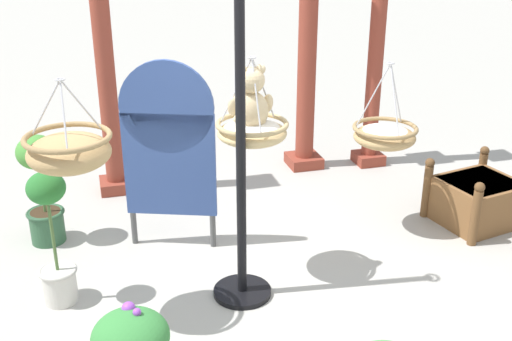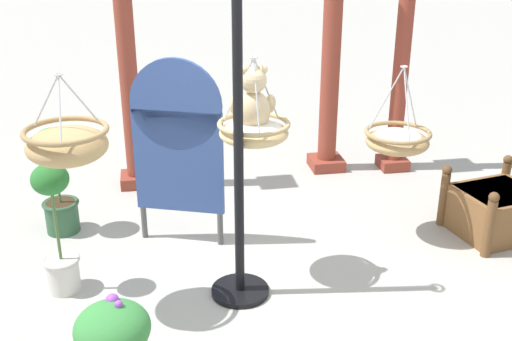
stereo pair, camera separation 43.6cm
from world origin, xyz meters
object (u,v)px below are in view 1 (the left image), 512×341
hanging_basket_right_low (385,135)px  hanging_basket_with_teddy (252,131)px  display_pole_central (241,196)px  greenhouse_pillar_right (376,48)px  hanging_basket_left_high (69,151)px  greenhouse_pillar_far_back (106,74)px  wooden_planter_box (478,199)px  teddy_bear (251,103)px  greenhouse_pillar_left (307,56)px  potted_plant_flowering_red (42,187)px  display_sign_board (168,142)px  potted_plant_bushy_green (53,241)px

hanging_basket_right_low → hanging_basket_with_teddy: bearing=-162.1°
display_pole_central → greenhouse_pillar_right: 3.05m
hanging_basket_left_high → greenhouse_pillar_far_back: (0.35, 2.24, -0.07)m
hanging_basket_with_teddy → wooden_planter_box: size_ratio=0.73×
hanging_basket_with_teddy → teddy_bear: (0.00, 0.02, 0.21)m
greenhouse_pillar_far_back → wooden_planter_box: (3.18, -1.64, -1.01)m
teddy_bear → greenhouse_pillar_left: bearing=59.9°
hanging_basket_right_low → greenhouse_pillar_left: bearing=94.2°
wooden_planter_box → potted_plant_flowering_red: size_ratio=0.89×
teddy_bear → display_sign_board: size_ratio=0.30×
greenhouse_pillar_left → display_sign_board: (-1.71, -1.41, -0.30)m
display_sign_board → greenhouse_pillar_left: bearing=39.4°
hanging_basket_left_high → hanging_basket_with_teddy: bearing=12.8°
greenhouse_pillar_left → potted_plant_bushy_green: 3.42m
display_pole_central → potted_plant_bushy_green: display_pole_central is taller
display_sign_board → wooden_planter_box: bearing=-7.0°
greenhouse_pillar_right → potted_plant_bushy_green: bearing=-150.8°
hanging_basket_with_teddy → teddy_bear: 0.21m
greenhouse_pillar_right → greenhouse_pillar_far_back: greenhouse_pillar_right is taller
greenhouse_pillar_far_back → display_sign_board: (0.40, -1.30, -0.28)m
hanging_basket_with_teddy → greenhouse_pillar_right: bearing=45.2°
display_pole_central → greenhouse_pillar_left: size_ratio=0.99×
greenhouse_pillar_far_back → potted_plant_bushy_green: (-0.55, -1.92, -0.73)m
greenhouse_pillar_right → potted_plant_bushy_green: 3.98m
greenhouse_pillar_right → potted_plant_flowering_red: bearing=-165.4°
display_sign_board → hanging_basket_right_low: bearing=-7.3°
potted_plant_bushy_green → display_sign_board: bearing=33.3°
display_pole_central → hanging_basket_right_low: 1.60m
hanging_basket_left_high → teddy_bear: bearing=13.8°
teddy_bear → wooden_planter_box: 2.57m
hanging_basket_with_teddy → greenhouse_pillar_left: greenhouse_pillar_left is taller
hanging_basket_with_teddy → teddy_bear: size_ratio=1.31×
hanging_basket_with_teddy → potted_plant_bushy_green: 1.64m
greenhouse_pillar_right → greenhouse_pillar_far_back: (-2.85, 0.02, -0.10)m
greenhouse_pillar_right → potted_plant_flowering_red: (-3.50, -0.91, -0.82)m
teddy_bear → greenhouse_pillar_right: greenhouse_pillar_right is taller
display_pole_central → hanging_basket_left_high: 1.23m
teddy_bear → display_sign_board: (-0.53, 0.63, -0.47)m
hanging_basket_right_low → greenhouse_pillar_far_back: (-2.23, 1.53, 0.32)m
display_pole_central → hanging_basket_with_teddy: size_ratio=4.03×
teddy_bear → potted_plant_flowering_red: (-1.59, 0.99, -0.91)m
hanging_basket_with_teddy → greenhouse_pillar_right: size_ratio=0.23×
hanging_basket_right_low → display_sign_board: size_ratio=0.45×
greenhouse_pillar_far_back → hanging_basket_with_teddy: bearing=-64.5°
greenhouse_pillar_right → wooden_planter_box: 1.98m
hanging_basket_with_teddy → display_pole_central: bearing=-121.0°
display_pole_central → potted_plant_bushy_green: bearing=168.0°
potted_plant_flowering_red → greenhouse_pillar_far_back: bearing=55.0°
hanging_basket_with_teddy → hanging_basket_left_high: size_ratio=1.07×
greenhouse_pillar_left → greenhouse_pillar_far_back: (-2.11, -0.11, -0.02)m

